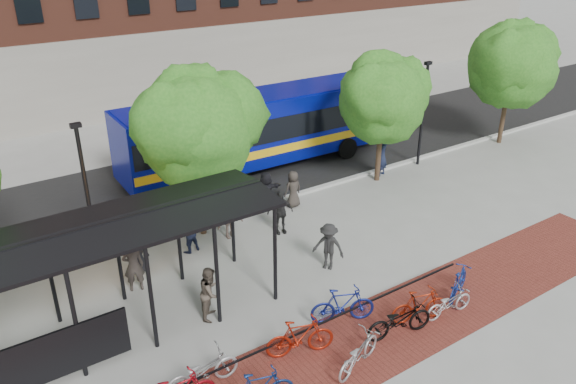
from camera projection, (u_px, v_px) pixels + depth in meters
ground at (316, 247)px, 20.84m from camera, size 160.00×160.00×0.00m
asphalt_street at (216, 175)px, 26.82m from camera, size 160.00×8.00×0.01m
curb at (260, 205)px, 23.81m from camera, size 160.00×0.25×0.12m
brick_strip at (364, 341)px, 16.08m from camera, size 24.00×3.00×0.01m
bike_rack_rail at (309, 341)px, 16.10m from camera, size 12.00×0.05×0.95m
bus_shelter at (87, 246)px, 15.08m from camera, size 10.60×3.07×3.60m
tree_b at (197, 122)px, 19.96m from camera, size 5.15×4.20×6.47m
tree_c at (384, 95)px, 24.69m from camera, size 4.66×3.80×5.92m
tree_d at (513, 61)px, 29.07m from camera, size 5.39×4.40×6.55m
lamp_post_left at (87, 191)px, 18.81m from camera, size 0.35×0.20×5.12m
lamp_post_right at (423, 111)px, 26.91m from camera, size 0.35×0.20×5.12m
bus at (258, 126)px, 26.91m from camera, size 13.59×3.49×3.65m
bike_2 at (202, 371)px, 14.29m from camera, size 2.01×0.76×1.05m
bike_5 at (300, 337)px, 15.37m from camera, size 2.02×1.15×1.17m
bike_6 at (358, 353)px, 14.94m from camera, size 2.00×1.22×0.99m
bike_7 at (343, 305)px, 16.66m from camera, size 2.02×1.31×1.18m
bike_8 at (399, 320)px, 16.11m from camera, size 2.19×1.14×1.10m
bike_9 at (420, 305)px, 16.70m from camera, size 1.92×1.03×1.11m
bike_10 at (449, 303)px, 17.00m from camera, size 1.78×0.75×0.91m
bike_11 at (459, 283)px, 17.80m from camera, size 1.80×1.17×1.05m
pedestrian_0 at (138, 252)px, 19.02m from camera, size 0.87×0.70×1.55m
pedestrian_1 at (133, 266)px, 18.01m from camera, size 0.76×0.61×1.83m
pedestrian_2 at (188, 232)px, 20.20m from camera, size 0.89×0.74×1.64m
pedestrian_3 at (230, 218)px, 21.10m from camera, size 1.12×0.68×1.70m
pedestrian_4 at (280, 212)px, 21.45m from camera, size 1.11×0.69×1.76m
pedestrian_5 at (266, 192)px, 23.14m from camera, size 1.62×0.52×1.74m
pedestrian_6 at (293, 189)px, 23.51m from camera, size 0.79×0.53×1.60m
pedestrian_7 at (382, 156)px, 26.42m from camera, size 0.83×0.68×1.94m
pedestrian_8 at (211, 293)px, 16.78m from camera, size 1.04×1.06×1.72m
pedestrian_9 at (328, 247)px, 19.18m from camera, size 1.16×1.28×1.72m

